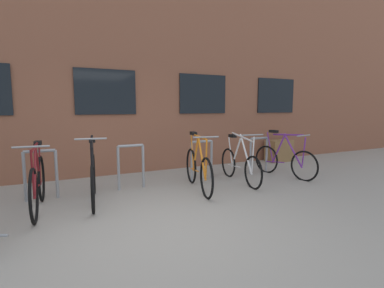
% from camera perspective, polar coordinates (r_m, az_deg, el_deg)
% --- Properties ---
extents(ground_plane, '(42.00, 42.00, 0.00)m').
position_cam_1_polar(ground_plane, '(3.94, -6.73, -15.59)').
color(ground_plane, '#9E998E').
extents(storefront_building, '(28.00, 6.16, 6.11)m').
position_cam_1_polar(storefront_building, '(9.88, -19.91, 15.65)').
color(storefront_building, brown).
rests_on(storefront_building, ground).
extents(bike_rack, '(6.52, 0.05, 0.84)m').
position_cam_1_polar(bike_rack, '(5.60, -11.75, -3.53)').
color(bike_rack, gray).
rests_on(bike_rack, ground).
extents(bicycle_orange, '(0.53, 1.75, 1.07)m').
position_cam_1_polar(bicycle_orange, '(5.47, 1.19, -4.76)').
color(bicycle_orange, black).
rests_on(bicycle_orange, ground).
extents(bicycle_purple, '(0.45, 1.62, 1.03)m').
position_cam_1_polar(bicycle_purple, '(6.82, 17.44, -2.94)').
color(bicycle_purple, black).
rests_on(bicycle_purple, ground).
extents(bicycle_white, '(0.44, 1.70, 1.04)m').
position_cam_1_polar(bicycle_white, '(6.09, 9.24, -3.88)').
color(bicycle_white, black).
rests_on(bicycle_white, ground).
extents(bicycle_black, '(0.45, 1.72, 1.10)m').
position_cam_1_polar(bicycle_black, '(5.03, -18.61, -6.19)').
color(bicycle_black, black).
rests_on(bicycle_black, ground).
extents(bicycle_maroon, '(0.44, 1.79, 1.04)m').
position_cam_1_polar(bicycle_maroon, '(4.94, -27.72, -6.75)').
color(bicycle_maroon, black).
rests_on(bicycle_maroon, ground).
extents(planter_box, '(0.70, 0.44, 0.60)m').
position_cam_1_polar(planter_box, '(8.70, 16.50, -1.24)').
color(planter_box, olive).
rests_on(planter_box, ground).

